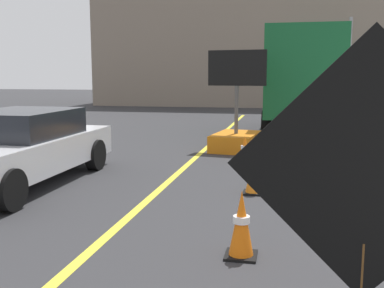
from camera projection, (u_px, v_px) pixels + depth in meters
lane_center_stripe at (111, 232)px, 6.00m from camera, size 0.14×36.00×0.01m
roadwork_sign at (367, 174)px, 2.68m from camera, size 1.63×0.13×2.33m
arrow_board_trailer at (236, 132)px, 12.58m from camera, size 1.60×1.93×2.70m
box_truck at (303, 79)px, 16.11m from camera, size 2.62×6.52×3.53m
pickup_car at (17, 147)px, 8.58m from camera, size 2.02×4.75×1.38m
highway_guide_sign at (334, 48)px, 24.17m from camera, size 2.78×0.37×5.00m
far_building_block at (238, 35)px, 31.50m from camera, size 18.42×7.25×9.44m
traffic_cone_near_sign at (241, 224)px, 5.15m from camera, size 0.36×0.36×0.77m
traffic_cone_mid_lane at (254, 175)px, 7.93m from camera, size 0.36×0.36×0.66m
traffic_cone_far_lane at (245, 149)px, 10.75m from camera, size 0.36×0.36×0.64m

